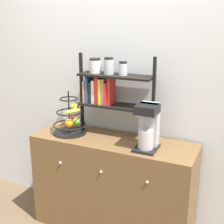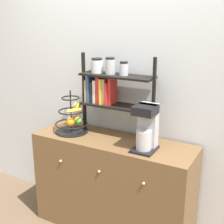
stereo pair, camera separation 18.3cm
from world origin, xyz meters
name	(u,v)px [view 2 (the right image)]	position (x,y,z in m)	size (l,w,h in m)	color
wall_back	(128,85)	(0.00, 0.50, 1.30)	(7.00, 0.05, 2.60)	silver
sideboard	(113,185)	(0.00, 0.23, 0.44)	(1.42, 0.47, 0.87)	brown
coffee_maker	(146,127)	(0.32, 0.18, 1.06)	(0.17, 0.21, 0.37)	black
fruit_stand	(73,119)	(-0.41, 0.22, 1.00)	(0.30, 0.30, 0.39)	black
shelf_hutch	(108,86)	(-0.12, 0.35, 1.30)	(0.70, 0.20, 0.71)	black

